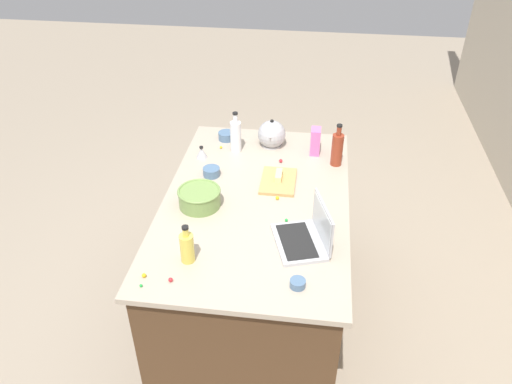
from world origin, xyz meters
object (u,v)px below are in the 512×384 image
at_px(butter_stick_left, 279,175).
at_px(bottle_vinegar, 236,136).
at_px(kitchen_timer, 202,152).
at_px(cutting_board, 278,181).
at_px(bottle_oil, 187,247).
at_px(kettle, 272,135).
at_px(ramekin_medium, 226,136).
at_px(ramekin_small, 298,283).
at_px(bottle_soy, 337,149).
at_px(candy_bag, 315,141).
at_px(ramekin_wide, 211,172).
at_px(mixing_bowl_large, 199,197).
at_px(laptop, 307,235).

bearing_deg(butter_stick_left, bottle_vinegar, -136.03).
bearing_deg(kitchen_timer, cutting_board, 66.22).
xyz_separation_m(bottle_oil, kettle, (-1.15, 0.27, -0.00)).
bearing_deg(kettle, ramekin_medium, -97.67).
height_order(kettle, ramekin_small, kettle).
height_order(bottle_soy, ramekin_small, bottle_soy).
height_order(bottle_soy, candy_bag, bottle_soy).
height_order(butter_stick_left, ramekin_wide, butter_stick_left).
relative_size(mixing_bowl_large, bottle_vinegar, 0.87).
xyz_separation_m(bottle_soy, ramekin_wide, (0.22, -0.73, -0.08)).
relative_size(laptop, mixing_bowl_large, 1.55).
xyz_separation_m(cutting_board, ramekin_small, (0.82, 0.17, 0.01)).
bearing_deg(ramekin_wide, cutting_board, 86.51).
height_order(kitchen_timer, candy_bag, candy_bag).
xyz_separation_m(laptop, ramekin_wide, (-0.54, -0.59, -0.02)).
height_order(bottle_vinegar, butter_stick_left, bottle_vinegar).
xyz_separation_m(ramekin_small, candy_bag, (-1.19, 0.03, 0.07)).
height_order(laptop, cutting_board, laptop).
relative_size(bottle_vinegar, ramekin_small, 3.72).
distance_m(cutting_board, ramekin_small, 0.84).
distance_m(ramekin_medium, candy_bag, 0.60).
bearing_deg(laptop, butter_stick_left, -160.77).
height_order(bottle_oil, ramekin_wide, bottle_oil).
height_order(butter_stick_left, ramekin_medium, butter_stick_left).
relative_size(bottle_soy, ramekin_small, 3.76).
xyz_separation_m(ramekin_wide, kitchen_timer, (-0.20, -0.10, 0.01)).
height_order(mixing_bowl_large, ramekin_wide, mixing_bowl_large).
distance_m(bottle_vinegar, kettle, 0.24).
bearing_deg(ramekin_medium, kettle, 82.33).
bearing_deg(candy_bag, kitchen_timer, -78.14).
distance_m(ramekin_small, ramekin_medium, 1.41).
height_order(ramekin_small, ramekin_wide, ramekin_wide).
bearing_deg(laptop, bottle_vinegar, -150.03).
relative_size(bottle_oil, butter_stick_left, 1.84).
bearing_deg(kitchen_timer, bottle_soy, 91.92).
relative_size(kitchen_timer, candy_bag, 0.45).
bearing_deg(butter_stick_left, ramekin_medium, -139.06).
relative_size(butter_stick_left, ramekin_small, 1.53).
bearing_deg(butter_stick_left, ramekin_wide, -90.72).
bearing_deg(bottle_soy, mixing_bowl_large, -54.04).
relative_size(mixing_bowl_large, kettle, 1.09).
xyz_separation_m(bottle_oil, ramekin_medium, (-1.19, -0.03, -0.06)).
distance_m(bottle_vinegar, ramekin_wide, 0.33).
bearing_deg(cutting_board, kitchen_timer, -113.78).
height_order(laptop, bottle_soy, bottle_soy).
relative_size(butter_stick_left, ramekin_wide, 1.10).
relative_size(butter_stick_left, ramekin_medium, 1.06).
bearing_deg(ramekin_medium, ramekin_small, 23.32).
relative_size(bottle_soy, butter_stick_left, 2.45).
relative_size(laptop, candy_bag, 2.13).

